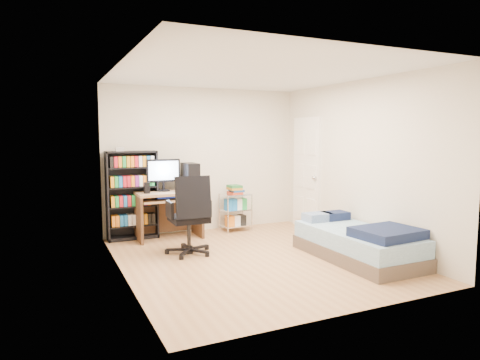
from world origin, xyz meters
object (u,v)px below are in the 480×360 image
office_chair (190,229)px  computer_desk (174,195)px  bed (358,243)px  media_shelf (132,194)px

office_chair → computer_desk: bearing=87.0°
computer_desk → bed: size_ratio=0.71×
media_shelf → computer_desk: size_ratio=1.15×
computer_desk → bed: 3.02m
media_shelf → bed: bearing=-43.6°
computer_desk → bed: computer_desk is taller
media_shelf → bed: size_ratio=0.81×
office_chair → media_shelf: bearing=115.5°
media_shelf → bed: (2.57, -2.45, -0.51)m
bed → computer_desk: bearing=130.1°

